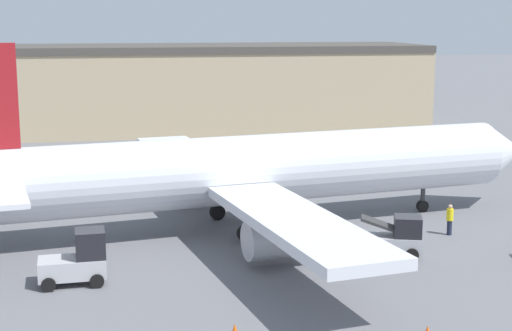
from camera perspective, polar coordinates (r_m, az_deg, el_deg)
The scene contains 7 objects.
ground_plane at distance 44.73m, azimuth 0.00°, elevation -4.54°, with size 400.00×400.00×0.00m, color slate.
terminal_building at distance 84.34m, azimuth -12.30°, elevation 5.48°, with size 71.60×14.52×8.96m.
airplane at distance 43.68m, azimuth -1.09°, elevation -0.42°, with size 37.77×33.07×10.55m.
ground_crew_worker at distance 44.31m, azimuth 13.91°, elevation -3.78°, with size 0.38×0.38×1.72m.
baggage_tug at distance 36.17m, azimuth -12.79°, elevation -6.72°, with size 3.04×2.05×2.44m.
belt_loader_truck at distance 39.88m, azimuth 10.08°, elevation -5.15°, with size 3.34×2.54×2.06m.
safety_cone_near at distance 29.80m, azimuth -1.55°, elevation -11.92°, with size 0.36×0.36×0.55m.
Camera 1 is at (-8.04, -42.41, 11.70)m, focal length 55.00 mm.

